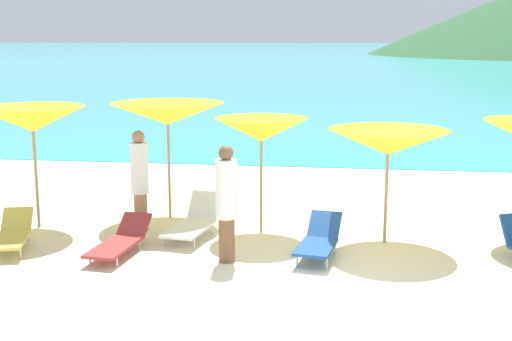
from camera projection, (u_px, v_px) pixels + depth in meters
name	position (u px, v px, depth m)	size (l,w,h in m)	color
ground_plane	(339.00, 169.00, 19.49)	(50.00, 100.00, 0.30)	beige
ocean_water	(350.00, 48.00, 232.55)	(650.00, 440.00, 0.02)	#38B7CC
umbrella_0	(32.00, 119.00, 12.56)	(1.99, 1.99, 2.33)	#9E7F59
umbrella_1	(168.00, 114.00, 13.26)	(2.47, 2.47, 2.33)	#9E7F59
umbrella_2	(261.00, 130.00, 12.32)	(1.83, 1.83, 2.15)	#9E7F59
umbrella_3	(388.00, 142.00, 11.64)	(2.32, 2.32, 2.03)	#9E7F59
lounge_chair_0	(120.00, 241.00, 11.35)	(0.70, 1.73, 0.51)	#A53333
lounge_chair_4	(12.00, 234.00, 11.54)	(0.91, 1.53, 0.59)	#D8BF4C
lounge_chair_5	(319.00, 240.00, 11.12)	(0.77, 1.52, 0.63)	#1E478C
lounge_chair_6	(194.00, 222.00, 12.25)	(0.85, 1.64, 0.72)	white
beachgoer_0	(226.00, 201.00, 10.78)	(0.35, 0.35, 1.92)	brown
beachgoer_1	(140.00, 178.00, 12.53)	(0.33, 0.33, 1.91)	#A3704C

